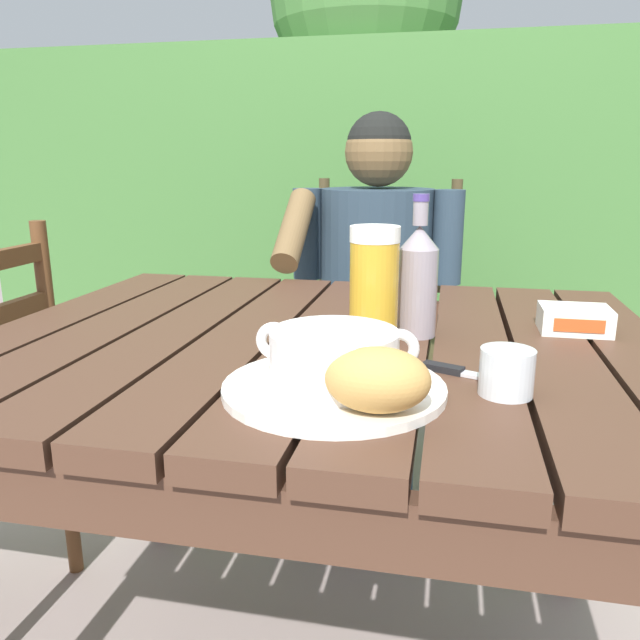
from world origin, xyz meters
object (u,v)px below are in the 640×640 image
object	(u,v)px
person_eating	(373,287)
water_glass_small	(507,372)
beer_glass	(374,286)
butter_tub	(574,319)
chair_near_diner	(380,340)
bread_roll	(378,380)
soup_bowl	(334,356)
beer_bottle	(418,279)
serving_plate	(334,388)
table_knife	(461,372)

from	to	relation	value
person_eating	water_glass_small	xyz separation A→B (m)	(0.29, -0.95, 0.09)
beer_glass	butter_tub	size ratio (longest dim) A/B	1.64
chair_near_diner	bread_roll	size ratio (longest dim) A/B	7.69
chair_near_diner	soup_bowl	bearing A→B (deg)	-86.70
soup_bowl	beer_bottle	distance (m)	0.31
chair_near_diner	beer_bottle	world-z (taller)	beer_bottle
person_eating	serving_plate	xyz separation A→B (m)	(0.07, -0.99, 0.06)
beer_bottle	butter_tub	world-z (taller)	beer_bottle
beer_bottle	beer_glass	bearing A→B (deg)	-135.67
person_eating	beer_glass	bearing A→B (deg)	-82.97
chair_near_diner	soup_bowl	xyz separation A→B (m)	(0.07, -1.20, 0.33)
beer_bottle	serving_plate	bearing A→B (deg)	-106.62
chair_near_diner	table_knife	world-z (taller)	chair_near_diner
water_glass_small	chair_near_diner	bearing A→B (deg)	103.90
chair_near_diner	person_eating	size ratio (longest dim) A/B	0.84
chair_near_diner	butter_tub	xyz separation A→B (m)	(0.43, -0.82, 0.30)
chair_near_diner	serving_plate	size ratio (longest dim) A/B	3.41
water_glass_small	butter_tub	xyz separation A→B (m)	(0.14, 0.34, -0.01)
soup_bowl	table_knife	world-z (taller)	soup_bowl
person_eating	butter_tub	bearing A→B (deg)	-55.02
serving_plate	water_glass_small	bearing A→B (deg)	10.04
serving_plate	soup_bowl	distance (m)	0.04
person_eating	soup_bowl	bearing A→B (deg)	-85.85
beer_glass	beer_bottle	bearing A→B (deg)	44.33
beer_bottle	table_knife	bearing A→B (deg)	-68.88
person_eating	bread_roll	world-z (taller)	person_eating
person_eating	butter_tub	distance (m)	0.76
soup_bowl	water_glass_small	distance (m)	0.22
beer_glass	table_knife	xyz separation A→B (m)	(0.14, -0.13, -0.09)
person_eating	serving_plate	world-z (taller)	person_eating
butter_tub	table_knife	size ratio (longest dim) A/B	0.83
butter_tub	table_knife	bearing A→B (deg)	-125.75
person_eating	table_knife	size ratio (longest dim) A/B	8.32
bread_roll	table_knife	distance (m)	0.21
beer_glass	bread_roll	bearing A→B (deg)	-81.96
butter_tub	water_glass_small	bearing A→B (deg)	-112.73
soup_bowl	serving_plate	bearing A→B (deg)	90.00
soup_bowl	bread_roll	xyz separation A→B (m)	(0.07, -0.08, 0.00)
bread_roll	beer_bottle	xyz separation A→B (m)	(0.02, 0.37, 0.05)
beer_glass	beer_bottle	xyz separation A→B (m)	(0.07, 0.07, 0.00)
serving_plate	beer_glass	world-z (taller)	beer_glass
serving_plate	soup_bowl	xyz separation A→B (m)	(0.00, -0.00, 0.04)
water_glass_small	serving_plate	bearing A→B (deg)	-169.96
soup_bowl	water_glass_small	world-z (taller)	soup_bowl
beer_bottle	butter_tub	size ratio (longest dim) A/B	2.05
bread_roll	serving_plate	bearing A→B (deg)	130.60
bread_roll	beer_bottle	size ratio (longest dim) A/B	0.54
chair_near_diner	table_knife	bearing A→B (deg)	-78.03
soup_bowl	beer_glass	bearing A→B (deg)	84.61
chair_near_diner	table_knife	size ratio (longest dim) A/B	6.98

